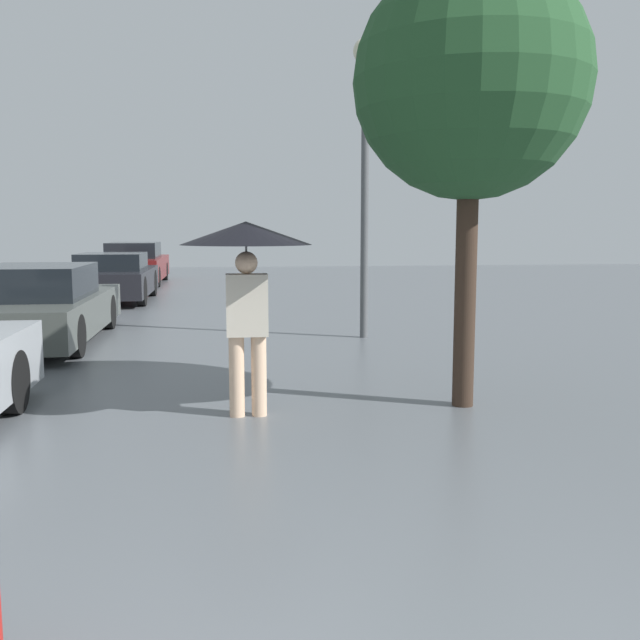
{
  "coord_description": "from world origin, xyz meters",
  "views": [
    {
      "loc": [
        -0.51,
        -1.72,
        1.74
      ],
      "look_at": [
        0.36,
        4.78,
        0.89
      ],
      "focal_mm": 40.0,
      "sensor_mm": 36.0,
      "label": 1
    }
  ],
  "objects_px": {
    "pedestrian": "(246,254)",
    "parked_car_second": "(40,307)",
    "tree": "(471,83)",
    "parked_car_third": "(114,278)",
    "parked_car_farthest": "(135,264)",
    "street_lamp": "(365,129)"
  },
  "relations": [
    {
      "from": "parked_car_second",
      "to": "tree",
      "type": "height_order",
      "value": "tree"
    },
    {
      "from": "parked_car_third",
      "to": "parked_car_farthest",
      "type": "xyz_separation_m",
      "value": [
        -0.15,
        5.36,
        0.05
      ]
    },
    {
      "from": "pedestrian",
      "to": "tree",
      "type": "distance_m",
      "value": 2.64
    },
    {
      "from": "pedestrian",
      "to": "tree",
      "type": "relative_size",
      "value": 0.43
    },
    {
      "from": "parked_car_farthest",
      "to": "street_lamp",
      "type": "xyz_separation_m",
      "value": [
        4.95,
        -11.65,
        2.65
      ]
    },
    {
      "from": "parked_car_farthest",
      "to": "street_lamp",
      "type": "bearing_deg",
      "value": -66.99
    },
    {
      "from": "pedestrian",
      "to": "tree",
      "type": "xyz_separation_m",
      "value": [
        2.11,
        0.12,
        1.58
      ]
    },
    {
      "from": "pedestrian",
      "to": "parked_car_second",
      "type": "relative_size",
      "value": 0.4
    },
    {
      "from": "parked_car_second",
      "to": "parked_car_farthest",
      "type": "height_order",
      "value": "parked_car_farthest"
    },
    {
      "from": "parked_car_third",
      "to": "parked_car_farthest",
      "type": "height_order",
      "value": "parked_car_farthest"
    },
    {
      "from": "parked_car_third",
      "to": "tree",
      "type": "bearing_deg",
      "value": -65.34
    },
    {
      "from": "pedestrian",
      "to": "street_lamp",
      "type": "height_order",
      "value": "street_lamp"
    },
    {
      "from": "parked_car_second",
      "to": "tree",
      "type": "distance_m",
      "value": 7.26
    },
    {
      "from": "parked_car_third",
      "to": "parked_car_farthest",
      "type": "relative_size",
      "value": 0.85
    },
    {
      "from": "parked_car_farthest",
      "to": "street_lamp",
      "type": "distance_m",
      "value": 12.93
    },
    {
      "from": "pedestrian",
      "to": "tree",
      "type": "bearing_deg",
      "value": 3.15
    },
    {
      "from": "parked_car_third",
      "to": "parked_car_farthest",
      "type": "distance_m",
      "value": 5.36
    },
    {
      "from": "parked_car_farthest",
      "to": "tree",
      "type": "relative_size",
      "value": 1.08
    },
    {
      "from": "pedestrian",
      "to": "parked_car_second",
      "type": "bearing_deg",
      "value": 122.61
    },
    {
      "from": "parked_car_second",
      "to": "tree",
      "type": "relative_size",
      "value": 1.07
    },
    {
      "from": "tree",
      "to": "street_lamp",
      "type": "xyz_separation_m",
      "value": [
        -0.12,
        4.43,
        0.17
      ]
    },
    {
      "from": "parked_car_farthest",
      "to": "parked_car_third",
      "type": "bearing_deg",
      "value": -88.41
    }
  ]
}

